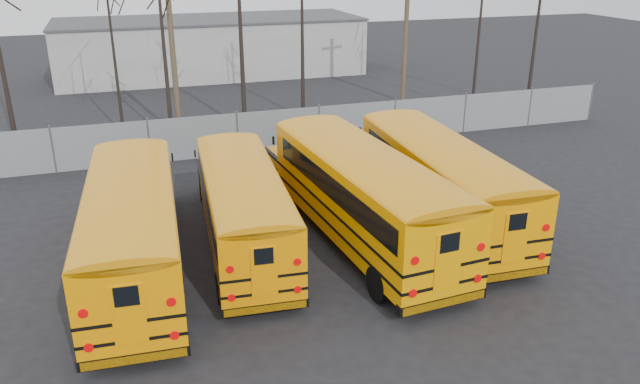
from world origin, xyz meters
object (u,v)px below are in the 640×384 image
object	(u,v)px
bus_a	(132,221)
bus_c	(360,187)
bus_b	(242,201)
bus_d	(438,174)
utility_pole_left	(172,49)
utility_pole_right	(406,27)

from	to	relation	value
bus_a	bus_c	xyz separation A→B (m)	(7.16, 0.17, 0.11)
bus_b	bus_d	xyz separation A→B (m)	(6.88, -0.12, 0.16)
bus_a	bus_b	distance (m)	3.50
bus_c	utility_pole_left	xyz separation A→B (m)	(-4.34, 13.89, 2.58)
bus_a	utility_pole_left	size ratio (longest dim) A/B	1.26
bus_b	bus_c	distance (m)	3.83
bus_d	utility_pole_right	distance (m)	18.49
bus_c	utility_pole_right	xyz separation A→B (m)	(9.86, 17.51, 2.71)
bus_b	utility_pole_left	world-z (taller)	utility_pole_left
bus_d	bus_b	bearing A→B (deg)	-178.40
bus_b	bus_d	world-z (taller)	bus_d
bus_a	bus_d	distance (m)	10.30
utility_pole_right	utility_pole_left	bearing A→B (deg)	-172.73
bus_d	utility_pole_left	bearing A→B (deg)	121.76
bus_c	bus_b	bearing A→B (deg)	166.18
bus_d	utility_pole_left	size ratio (longest dim) A/B	1.28
bus_b	utility_pole_right	bearing A→B (deg)	55.70
bus_c	utility_pole_left	distance (m)	14.78
bus_a	utility_pole_right	xyz separation A→B (m)	(17.03, 17.68, 2.82)
utility_pole_right	bus_a	bearing A→B (deg)	-140.94
utility_pole_right	bus_d	bearing A→B (deg)	-118.69
utility_pole_left	utility_pole_right	bearing A→B (deg)	4.13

